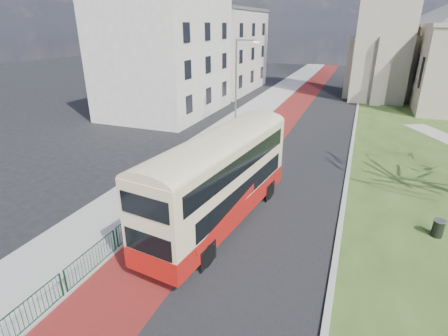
% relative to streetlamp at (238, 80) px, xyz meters
% --- Properties ---
extents(ground, '(160.00, 160.00, 0.00)m').
position_rel_streetlamp_xyz_m(ground, '(4.35, -18.00, -4.59)').
color(ground, black).
rests_on(ground, ground).
extents(road_carriageway, '(9.00, 120.00, 0.01)m').
position_rel_streetlamp_xyz_m(road_carriageway, '(5.85, 2.00, -4.59)').
color(road_carriageway, black).
rests_on(road_carriageway, ground).
extents(bus_lane, '(3.40, 120.00, 0.01)m').
position_rel_streetlamp_xyz_m(bus_lane, '(3.15, 2.00, -4.59)').
color(bus_lane, '#591414').
rests_on(bus_lane, ground).
extents(pavement_west, '(4.00, 120.00, 0.12)m').
position_rel_streetlamp_xyz_m(pavement_west, '(-0.65, 2.00, -4.53)').
color(pavement_west, gray).
rests_on(pavement_west, ground).
extents(kerb_west, '(0.25, 120.00, 0.13)m').
position_rel_streetlamp_xyz_m(kerb_west, '(1.35, 2.00, -4.53)').
color(kerb_west, '#999993').
rests_on(kerb_west, ground).
extents(kerb_east, '(0.25, 80.00, 0.13)m').
position_rel_streetlamp_xyz_m(kerb_east, '(10.45, 4.00, -4.53)').
color(kerb_east, '#999993').
rests_on(kerb_east, ground).
extents(pedestrian_railing, '(0.07, 24.00, 1.12)m').
position_rel_streetlamp_xyz_m(pedestrian_railing, '(1.40, -14.00, -4.04)').
color(pedestrian_railing, '#0D3C1E').
rests_on(pedestrian_railing, ground).
extents(street_block_near, '(10.30, 14.30, 13.00)m').
position_rel_streetlamp_xyz_m(street_block_near, '(-9.65, 4.00, 1.92)').
color(street_block_near, beige).
rests_on(street_block_near, ground).
extents(street_block_far, '(10.30, 16.30, 11.50)m').
position_rel_streetlamp_xyz_m(street_block_far, '(-9.65, 20.00, 1.17)').
color(street_block_far, beige).
rests_on(street_block_far, ground).
extents(streetlamp, '(2.13, 0.18, 8.00)m').
position_rel_streetlamp_xyz_m(streetlamp, '(0.00, 0.00, 0.00)').
color(streetlamp, gray).
rests_on(streetlamp, pavement_west).
extents(bus, '(3.82, 10.91, 4.47)m').
position_rel_streetlamp_xyz_m(bus, '(4.78, -16.26, -2.04)').
color(bus, '#A6140F').
rests_on(bus, ground).
extents(litter_bin, '(0.71, 0.71, 0.86)m').
position_rel_streetlamp_xyz_m(litter_bin, '(14.72, -13.78, -4.12)').
color(litter_bin, black).
rests_on(litter_bin, grass_green).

